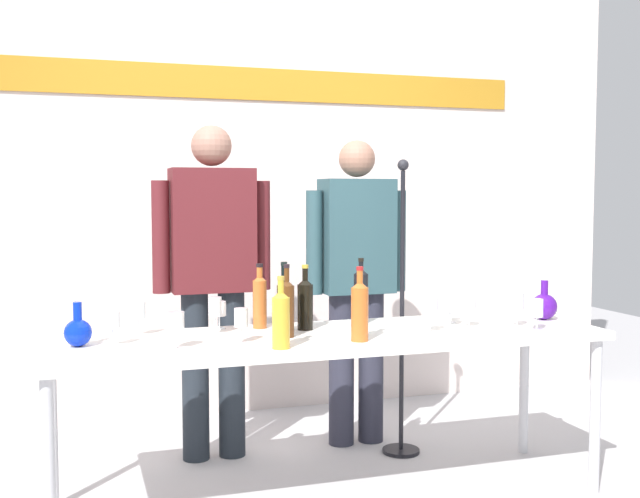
% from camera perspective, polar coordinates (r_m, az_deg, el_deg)
% --- Properties ---
extents(back_wall, '(5.12, 0.11, 3.00)m').
position_cam_1_polar(back_wall, '(4.98, -5.11, 5.34)').
color(back_wall, silver).
rests_on(back_wall, ground).
extents(display_table, '(2.52, 0.69, 0.77)m').
position_cam_1_polar(display_table, '(3.52, 0.76, -7.14)').
color(display_table, white).
rests_on(display_table, ground).
extents(decanter_blue_left, '(0.11, 0.11, 0.19)m').
position_cam_1_polar(decanter_blue_left, '(3.36, -17.35, -5.80)').
color(decanter_blue_left, '#0A28BB').
rests_on(decanter_blue_left, display_table).
extents(decanter_blue_right, '(0.13, 0.13, 0.20)m').
position_cam_1_polar(decanter_blue_right, '(4.04, 16.13, -4.03)').
color(decanter_blue_right, '#49138C').
rests_on(decanter_blue_right, display_table).
extents(presenter_left, '(0.62, 0.22, 1.74)m').
position_cam_1_polar(presenter_left, '(4.08, -7.89, -1.42)').
color(presenter_left, '#1F252D').
rests_on(presenter_left, ground).
extents(presenter_right, '(0.58, 0.22, 1.68)m').
position_cam_1_polar(presenter_right, '(4.29, 2.70, -1.76)').
color(presenter_right, '#282937').
rests_on(presenter_right, ground).
extents(wine_bottle_0, '(0.07, 0.07, 0.32)m').
position_cam_1_polar(wine_bottle_0, '(3.78, 3.02, -3.35)').
color(wine_bottle_0, black).
rests_on(wine_bottle_0, display_table).
extents(wine_bottle_1, '(0.07, 0.07, 0.32)m').
position_cam_1_polar(wine_bottle_1, '(3.32, 2.94, -4.43)').
color(wine_bottle_1, '#CD6225').
rests_on(wine_bottle_1, display_table).
extents(wine_bottle_2, '(0.07, 0.07, 0.30)m').
position_cam_1_polar(wine_bottle_2, '(3.16, -2.89, -5.06)').
color(wine_bottle_2, gold).
rests_on(wine_bottle_2, display_table).
extents(wine_bottle_3, '(0.07, 0.07, 0.32)m').
position_cam_1_polar(wine_bottle_3, '(3.41, -2.46, -4.25)').
color(wine_bottle_3, '#522D12').
rests_on(wine_bottle_3, display_table).
extents(wine_bottle_4, '(0.07, 0.07, 0.30)m').
position_cam_1_polar(wine_bottle_4, '(3.64, -4.45, -3.73)').
color(wine_bottle_4, '#C76027').
rests_on(wine_bottle_4, display_table).
extents(wine_bottle_5, '(0.07, 0.07, 0.30)m').
position_cam_1_polar(wine_bottle_5, '(3.59, -1.10, -3.93)').
color(wine_bottle_5, black).
rests_on(wine_bottle_5, display_table).
extents(wine_bottle_6, '(0.06, 0.06, 0.32)m').
position_cam_1_polar(wine_bottle_6, '(3.50, -2.65, -4.06)').
color(wine_bottle_6, black).
rests_on(wine_bottle_6, display_table).
extents(wine_glass_left_0, '(0.07, 0.07, 0.15)m').
position_cam_1_polar(wine_glass_left_0, '(3.21, -10.54, -5.24)').
color(wine_glass_left_0, white).
rests_on(wine_glass_left_0, display_table).
extents(wine_glass_left_1, '(0.07, 0.07, 0.15)m').
position_cam_1_polar(wine_glass_left_1, '(3.54, -13.23, -4.44)').
color(wine_glass_left_1, white).
rests_on(wine_glass_left_1, display_table).
extents(wine_glass_left_2, '(0.06, 0.06, 0.15)m').
position_cam_1_polar(wine_glass_left_2, '(3.30, -5.82, -5.09)').
color(wine_glass_left_2, white).
rests_on(wine_glass_left_2, display_table).
extents(wine_glass_left_3, '(0.06, 0.06, 0.13)m').
position_cam_1_polar(wine_glass_left_3, '(3.65, -7.41, -4.42)').
color(wine_glass_left_3, white).
rests_on(wine_glass_left_3, display_table).
extents(wine_glass_left_4, '(0.06, 0.06, 0.14)m').
position_cam_1_polar(wine_glass_left_4, '(3.33, -14.99, -5.10)').
color(wine_glass_left_4, white).
rests_on(wine_glass_left_4, display_table).
extents(wine_glass_left_5, '(0.06, 0.06, 0.17)m').
position_cam_1_polar(wine_glass_left_5, '(3.52, -7.71, -4.27)').
color(wine_glass_left_5, white).
rests_on(wine_glass_left_5, display_table).
extents(wine_glass_right_0, '(0.06, 0.06, 0.14)m').
position_cam_1_polar(wine_glass_right_0, '(3.73, 10.88, -4.12)').
color(wine_glass_right_0, white).
rests_on(wine_glass_right_0, display_table).
extents(wine_glass_right_1, '(0.06, 0.06, 0.14)m').
position_cam_1_polar(wine_glass_right_1, '(3.84, 9.50, -3.90)').
color(wine_glass_right_1, white).
rests_on(wine_glass_right_1, display_table).
extents(wine_glass_right_2, '(0.06, 0.06, 0.16)m').
position_cam_1_polar(wine_glass_right_2, '(3.78, 14.27, -3.80)').
color(wine_glass_right_2, white).
rests_on(wine_glass_right_2, display_table).
extents(wine_glass_right_3, '(0.06, 0.06, 0.14)m').
position_cam_1_polar(wine_glass_right_3, '(3.72, 15.65, -4.24)').
color(wine_glass_right_3, white).
rests_on(wine_glass_right_3, display_table).
extents(wine_glass_right_4, '(0.06, 0.06, 0.15)m').
position_cam_1_polar(wine_glass_right_4, '(3.74, 9.55, -3.92)').
color(wine_glass_right_4, white).
rests_on(wine_glass_right_4, display_table).
extents(wine_glass_right_5, '(0.07, 0.07, 0.16)m').
position_cam_1_polar(wine_glass_right_5, '(3.56, 8.09, -4.24)').
color(wine_glass_right_5, white).
rests_on(wine_glass_right_5, display_table).
extents(microphone_stand, '(0.20, 0.20, 1.57)m').
position_cam_1_polar(microphone_stand, '(4.20, 6.02, -7.78)').
color(microphone_stand, black).
rests_on(microphone_stand, ground).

